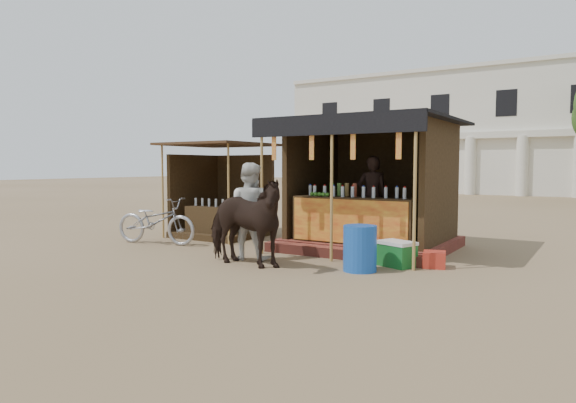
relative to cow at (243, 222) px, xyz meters
The scene contains 10 objects.
ground 0.86m from the cow, 64.83° to the right, with size 120.00×120.00×0.00m, color #846B4C.
main_stall 3.27m from the cow, 69.61° to the left, with size 3.60×3.61×2.78m.
secondary_stall 4.22m from the cow, 135.87° to the left, with size 2.40×2.40×2.38m.
cow is the anchor object (origin of this frame).
motorbike 3.46m from the cow, 162.68° to the left, with size 0.72×2.06×1.08m, color #9D9EA6.
bystander 0.71m from the cow, 117.37° to the left, with size 0.91×0.71×1.87m, color silver.
blue_barrel 2.13m from the cow, 19.81° to the left, with size 0.58×0.58×0.79m, color #174DAE.
red_crate 3.49m from the cow, 29.77° to the left, with size 0.38×0.40×0.29m, color #AF2B1D.
cooler 2.83m from the cow, 31.32° to the left, with size 0.76×0.64×0.46m.
background_building 29.87m from the cow, 93.59° to the left, with size 26.00×7.45×8.18m.
Camera 1 is at (5.41, -7.05, 1.81)m, focal length 32.00 mm.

